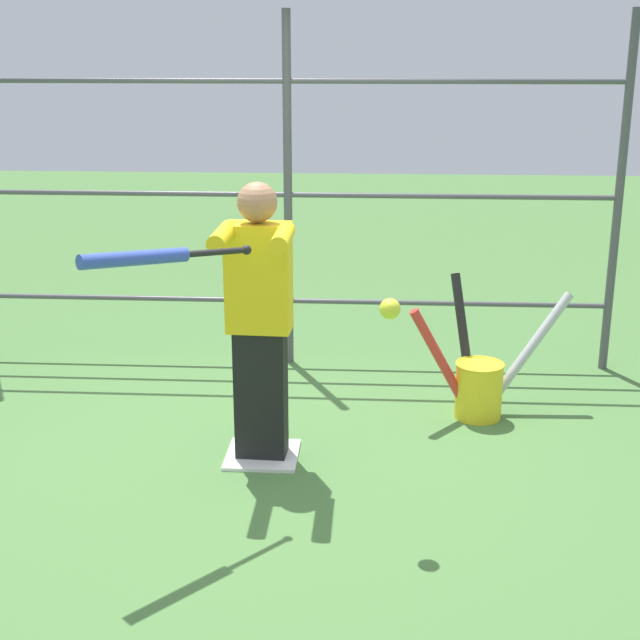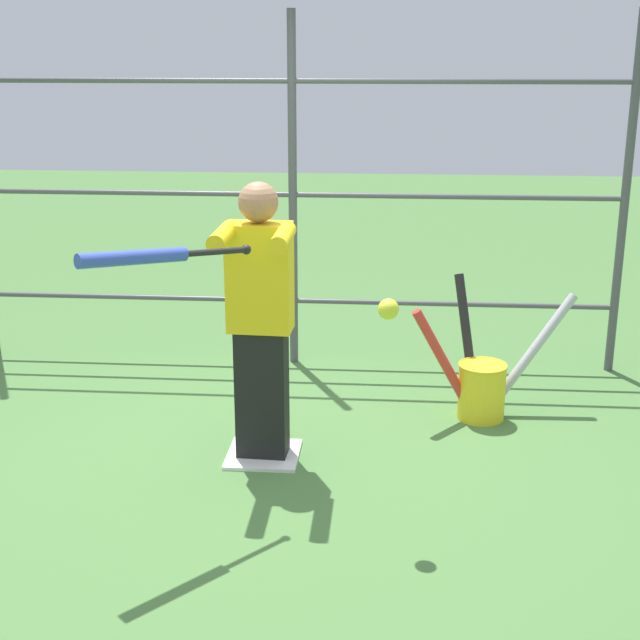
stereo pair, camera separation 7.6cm
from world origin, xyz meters
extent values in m
plane|color=#4C7A3D|center=(0.00, 0.00, 0.00)|extent=(24.00, 24.00, 0.00)
cube|color=white|center=(0.00, 0.00, 0.01)|extent=(0.40, 0.40, 0.02)
cylinder|color=#4C4C51|center=(-2.26, -1.60, 1.23)|extent=(0.06, 0.06, 2.45)
cylinder|color=#4C4C51|center=(0.00, -1.60, 1.23)|extent=(0.06, 0.06, 2.45)
cylinder|color=#4C4C51|center=(0.00, -1.60, 0.46)|extent=(4.51, 0.04, 0.04)
cylinder|color=#4C4C51|center=(0.00, -1.60, 1.23)|extent=(4.51, 0.04, 0.04)
cylinder|color=#4C4C51|center=(0.00, -1.60, 1.99)|extent=(4.51, 0.04, 0.04)
cube|color=black|center=(0.00, 0.00, 0.37)|extent=(0.28, 0.19, 0.74)
cube|color=yellow|center=(0.00, 0.00, 1.03)|extent=(0.35, 0.21, 0.58)
sphere|color=#9E7051|center=(0.00, 0.00, 1.44)|extent=(0.21, 0.21, 0.21)
cylinder|color=yellow|center=(-0.15, 0.21, 1.30)|extent=(0.09, 0.41, 0.09)
cylinder|color=yellow|center=(0.15, 0.20, 1.30)|extent=(0.09, 0.41, 0.09)
sphere|color=black|center=(0.00, 0.41, 1.28)|extent=(0.05, 0.05, 0.05)
cylinder|color=black|center=(0.12, 0.54, 1.29)|extent=(0.26, 0.28, 0.06)
cylinder|color=#334CB2|center=(0.42, 0.86, 1.33)|extent=(0.41, 0.43, 0.11)
sphere|color=yellow|center=(-0.68, 0.67, 1.07)|extent=(0.10, 0.10, 0.10)
cylinder|color=yellow|center=(-1.27, -0.65, 0.17)|extent=(0.29, 0.29, 0.35)
torus|color=yellow|center=(-1.27, -0.65, 0.35)|extent=(0.30, 0.30, 0.01)
cylinder|color=#B2B2B7|center=(-1.58, -0.81, 0.38)|extent=(0.58, 0.34, 0.72)
cylinder|color=black|center=(-1.18, -0.83, 0.44)|extent=(0.20, 0.34, 0.82)
cylinder|color=red|center=(-1.03, -0.60, 0.37)|extent=(0.43, 0.14, 0.69)
camera|label=1|loc=(-0.61, 4.53, 2.19)|focal=50.00mm
camera|label=2|loc=(-0.69, 4.53, 2.19)|focal=50.00mm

